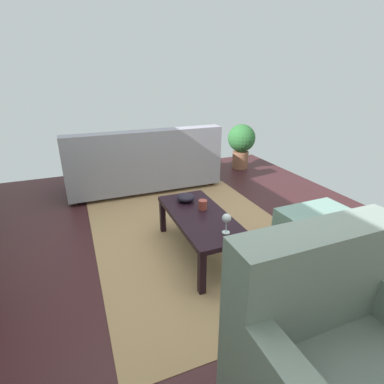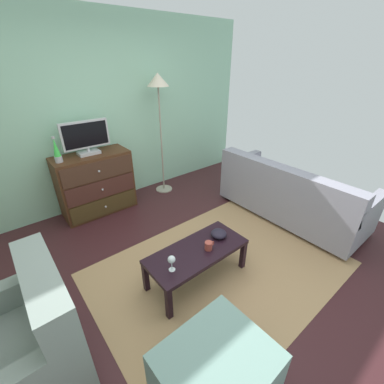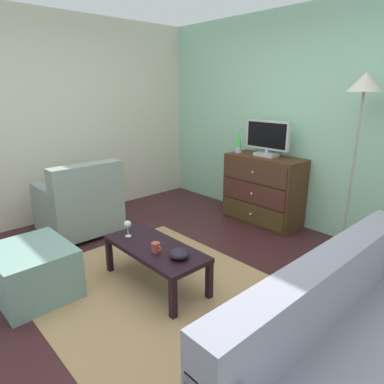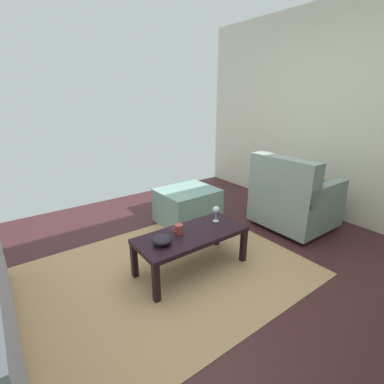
% 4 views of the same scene
% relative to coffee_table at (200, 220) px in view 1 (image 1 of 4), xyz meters
% --- Properties ---
extents(ground_plane, '(5.21, 4.75, 0.05)m').
position_rel_coffee_table_xyz_m(ground_plane, '(0.08, 0.13, -0.35)').
color(ground_plane, '#3E1D20').
extents(area_rug, '(2.60, 1.90, 0.01)m').
position_rel_coffee_table_xyz_m(area_rug, '(0.28, -0.07, -0.32)').
color(area_rug, tan).
rests_on(area_rug, ground_plane).
extents(coffee_table, '(1.03, 0.46, 0.37)m').
position_rel_coffee_table_xyz_m(coffee_table, '(0.00, 0.00, 0.00)').
color(coffee_table, black).
rests_on(coffee_table, ground_plane).
extents(wine_glass, '(0.07, 0.07, 0.16)m').
position_rel_coffee_table_xyz_m(wine_glass, '(-0.34, -0.06, 0.16)').
color(wine_glass, silver).
rests_on(wine_glass, coffee_table).
extents(mug, '(0.11, 0.08, 0.08)m').
position_rel_coffee_table_xyz_m(mug, '(0.10, -0.06, 0.09)').
color(mug, '#A94438').
rests_on(mug, coffee_table).
extents(bowl_decorative, '(0.17, 0.17, 0.08)m').
position_rel_coffee_table_xyz_m(bowl_decorative, '(0.31, 0.02, 0.09)').
color(bowl_decorative, black).
rests_on(bowl_decorative, coffee_table).
extents(couch_large, '(0.85, 1.99, 0.83)m').
position_rel_coffee_table_xyz_m(couch_large, '(1.78, 0.08, 0.01)').
color(couch_large, '#332319').
rests_on(couch_large, ground_plane).
extents(armchair, '(0.80, 0.83, 0.91)m').
position_rel_coffee_table_xyz_m(armchair, '(-1.52, 0.01, 0.04)').
color(armchair, '#332319').
rests_on(armchair, ground_plane).
extents(ottoman, '(0.71, 0.61, 0.44)m').
position_rel_coffee_table_xyz_m(ottoman, '(-0.58, -0.87, -0.11)').
color(ottoman, gray).
rests_on(ottoman, ground_plane).
extents(potted_plant, '(0.44, 0.44, 0.72)m').
position_rel_coffee_table_xyz_m(potted_plant, '(2.04, -1.60, 0.11)').
color(potted_plant, brown).
rests_on(potted_plant, ground_plane).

